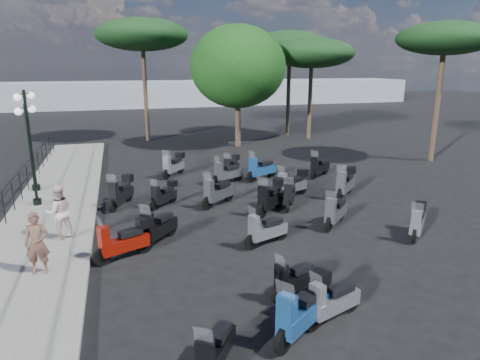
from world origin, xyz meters
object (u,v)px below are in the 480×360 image
object	(u,v)px
scooter_16	(292,185)
pine_2	(142,35)
scooter_2	(124,241)
scooter_4	(121,193)
scooter_11	(227,174)
lamp_post_1	(30,148)
scooter_23	(319,167)
scooter_7	(303,310)
scooter_20	(335,212)
lamp_post_2	(29,134)
scooter_13	(332,302)
scooter_27	(418,222)
scooter_14	(294,280)
scooter_22	(261,169)
scooter_28	(345,183)
pedestrian_far	(59,212)
scooter_5	(174,166)
scooter_8	(266,231)
scooter_3	(158,228)
scooter_1	(215,351)
pine_1	(312,53)
scooter_9	(271,197)
pine_0	(290,44)
woman	(37,243)
scooter_15	(218,193)
scooter_10	(164,195)
pine_3	(445,39)
scooter_21	(290,194)

from	to	relation	value
scooter_16	pine_2	distance (m)	17.08
scooter_2	scooter_4	distance (m)	4.69
scooter_11	scooter_16	world-z (taller)	scooter_16
lamp_post_1	scooter_23	bearing A→B (deg)	27.23
scooter_7	scooter_20	size ratio (longest dim) A/B	1.16
lamp_post_2	scooter_13	size ratio (longest dim) A/B	2.64
scooter_4	scooter_27	size ratio (longest dim) A/B	1.28
scooter_14	pine_2	distance (m)	23.27
lamp_post_1	scooter_4	world-z (taller)	lamp_post_1
scooter_16	scooter_22	world-z (taller)	scooter_22
scooter_13	scooter_22	distance (m)	11.32
scooter_28	scooter_22	bearing A→B (deg)	-7.49
pedestrian_far	scooter_14	distance (m)	7.38
scooter_5	scooter_8	bearing A→B (deg)	139.37
scooter_13	scooter_16	xyz separation A→B (m)	(2.57, 8.30, 0.07)
scooter_3	scooter_8	bearing A→B (deg)	-157.43
scooter_1	scooter_16	distance (m)	10.56
scooter_7	pine_1	bearing A→B (deg)	-60.91
pine_2	scooter_1	bearing A→B (deg)	-91.49
scooter_1	scooter_20	xyz separation A→B (m)	(5.41, 5.78, 0.05)
scooter_2	scooter_27	size ratio (longest dim) A/B	1.27
scooter_5	scooter_7	world-z (taller)	scooter_7
scooter_9	pine_1	bearing A→B (deg)	-73.43
scooter_7	pine_0	distance (m)	25.82
woman	scooter_15	xyz separation A→B (m)	(5.61, 4.35, -0.45)
scooter_4	pine_0	world-z (taller)	pine_0
scooter_9	scooter_27	distance (m)	4.97
scooter_9	scooter_22	world-z (taller)	scooter_9
scooter_10	scooter_13	bearing A→B (deg)	151.89
scooter_1	scooter_15	distance (m)	9.17
scooter_5	scooter_16	world-z (taller)	scooter_5
scooter_20	scooter_14	bearing A→B (deg)	97.97
scooter_7	scooter_10	xyz separation A→B (m)	(-1.75, 8.83, -0.11)
scooter_16	scooter_11	bearing A→B (deg)	13.48
scooter_22	scooter_28	distance (m)	4.16
scooter_2	pine_3	bearing A→B (deg)	-88.28
scooter_16	woman	bearing A→B (deg)	93.60
scooter_11	scooter_15	xyz separation A→B (m)	(-1.10, -2.90, 0.04)
scooter_1	pine_2	distance (m)	25.13
scooter_5	scooter_16	bearing A→B (deg)	171.33
scooter_7	scooter_9	bearing A→B (deg)	-50.95
lamp_post_2	pine_1	bearing A→B (deg)	50.59
scooter_4	scooter_23	size ratio (longest dim) A/B	1.14
pedestrian_far	scooter_4	distance (m)	3.54
scooter_28	pine_0	xyz separation A→B (m)	(3.70, 15.36, 6.01)
scooter_3	pine_0	size ratio (longest dim) A/B	0.19
scooter_21	scooter_14	bearing A→B (deg)	96.47
scooter_13	scooter_7	bearing A→B (deg)	88.94
woman	scooter_27	size ratio (longest dim) A/B	1.25
scooter_5	scooter_21	xyz separation A→B (m)	(3.61, -5.74, -0.02)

